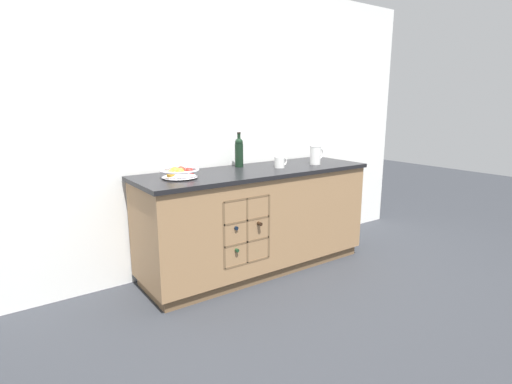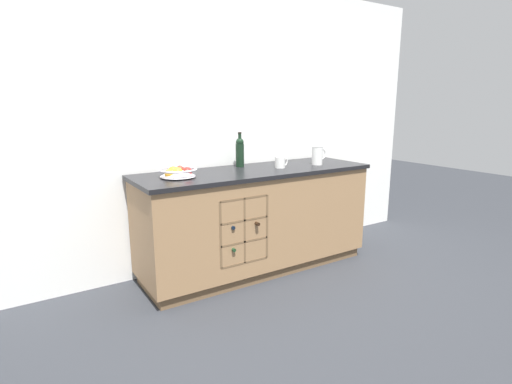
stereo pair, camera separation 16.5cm
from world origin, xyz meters
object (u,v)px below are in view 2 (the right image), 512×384
at_px(fruit_bowl, 178,172).
at_px(standing_wine_bottle, 240,151).
at_px(white_pitcher, 317,155).
at_px(ceramic_mug, 280,162).

relative_size(fruit_bowl, standing_wine_bottle, 0.96).
xyz_separation_m(fruit_bowl, white_pitcher, (1.35, -0.08, 0.05)).
bearing_deg(standing_wine_bottle, ceramic_mug, -42.27).
bearing_deg(white_pitcher, ceramic_mug, 175.33).
height_order(fruit_bowl, standing_wine_bottle, standing_wine_bottle).
height_order(white_pitcher, ceramic_mug, white_pitcher).
distance_m(fruit_bowl, white_pitcher, 1.36).
bearing_deg(ceramic_mug, white_pitcher, -4.67).
relative_size(fruit_bowl, ceramic_mug, 2.30).
xyz_separation_m(fruit_bowl, ceramic_mug, (0.95, -0.04, 0.00)).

